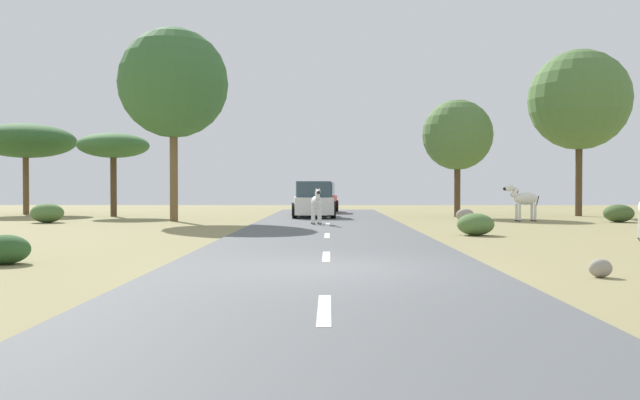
% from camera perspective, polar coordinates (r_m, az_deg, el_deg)
% --- Properties ---
extents(ground_plane, '(90.00, 90.00, 0.00)m').
position_cam_1_polar(ground_plane, '(11.84, 0.76, -6.14)').
color(ground_plane, '#8E8456').
extents(road, '(6.00, 64.00, 0.05)m').
position_cam_1_polar(road, '(11.83, 0.51, -6.01)').
color(road, '#56595B').
rests_on(road, ground_plane).
extents(lane_markings, '(0.16, 56.00, 0.01)m').
position_cam_1_polar(lane_markings, '(10.84, 0.48, -6.52)').
color(lane_markings, silver).
rests_on(lane_markings, road).
extents(zebra_0, '(0.51, 1.53, 1.44)m').
position_cam_1_polar(zebra_0, '(26.01, -0.31, -0.20)').
color(zebra_0, silver).
rests_on(zebra_0, road).
extents(zebra_1, '(1.73, 0.70, 1.65)m').
position_cam_1_polar(zebra_1, '(30.59, 17.15, 0.08)').
color(zebra_1, silver).
rests_on(zebra_1, ground_plane).
extents(car_0, '(2.25, 4.45, 1.74)m').
position_cam_1_polar(car_0, '(38.33, -0.04, 0.11)').
color(car_0, red).
rests_on(car_0, road).
extents(car_1, '(2.23, 4.44, 1.74)m').
position_cam_1_polar(car_1, '(32.15, -0.63, -0.07)').
color(car_1, white).
rests_on(car_1, road).
extents(tree_1, '(3.63, 3.63, 4.30)m').
position_cam_1_polar(tree_1, '(35.73, -17.38, 4.45)').
color(tree_1, '#4C3823').
rests_on(tree_1, ground_plane).
extents(tree_2, '(4.82, 4.82, 8.52)m').
position_cam_1_polar(tree_2, '(30.29, -12.51, 9.78)').
color(tree_2, brown).
rests_on(tree_2, ground_plane).
extents(tree_3, '(5.42, 5.42, 5.05)m').
position_cam_1_polar(tree_3, '(40.35, -24.03, 4.66)').
color(tree_3, brown).
rests_on(tree_3, ground_plane).
extents(tree_4, '(5.22, 5.22, 8.69)m').
position_cam_1_polar(tree_4, '(37.47, 21.44, 8.02)').
color(tree_4, '#4C3823').
rests_on(tree_4, ground_plane).
extents(tree_5, '(3.58, 3.58, 5.97)m').
position_cam_1_polar(tree_5, '(34.56, 11.76, 5.49)').
color(tree_5, '#4C3823').
rests_on(tree_5, ground_plane).
extents(bush_0, '(1.37, 1.24, 0.82)m').
position_cam_1_polar(bush_0, '(30.34, -22.45, -1.04)').
color(bush_0, '#4C7038').
rests_on(bush_0, ground_plane).
extents(bush_1, '(0.95, 0.86, 0.57)m').
position_cam_1_polar(bush_1, '(14.23, -25.50, -3.87)').
color(bush_1, '#2D5628').
rests_on(bush_1, ground_plane).
extents(bush_2, '(1.28, 1.15, 0.77)m').
position_cam_1_polar(bush_2, '(31.27, 24.33, -1.05)').
color(bush_2, '#425B2D').
rests_on(bush_2, ground_plane).
extents(bush_3, '(1.15, 1.03, 0.69)m').
position_cam_1_polar(bush_3, '(21.14, 13.25, -2.05)').
color(bush_3, '#4C7038').
rests_on(bush_3, ground_plane).
extents(rock_0, '(0.80, 0.56, 0.57)m').
position_cam_1_polar(rock_0, '(29.72, 12.38, -1.28)').
color(rock_0, gray).
rests_on(rock_0, ground_plane).
extents(rock_1, '(0.38, 0.27, 0.31)m').
position_cam_1_polar(rock_1, '(11.92, 23.00, -5.43)').
color(rock_1, gray).
rests_on(rock_1, ground_plane).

